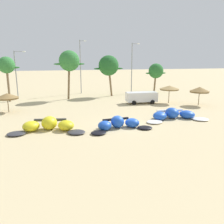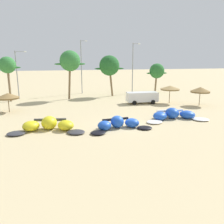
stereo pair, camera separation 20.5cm
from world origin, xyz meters
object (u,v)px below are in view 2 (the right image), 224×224
Objects in this scene: beach_umbrella_near_van at (8,96)px; palm_center_left at (109,66)px; palm_left_of_gap at (70,61)px; beach_umbrella_middle at (170,88)px; kite_left_of_center at (174,115)px; beach_umbrella_near_palms at (200,90)px; lamppost_west_center at (18,72)px; palm_left at (7,66)px; parked_van at (141,97)px; kite_left at (118,124)px; lamppost_east_center at (82,65)px; palm_center_right at (157,71)px; kite_far_left at (49,125)px; lamppost_east at (133,66)px.

palm_center_left reaches higher than beach_umbrella_near_van.
palm_left_of_gap is at bearing -168.72° from palm_center_left.
beach_umbrella_middle reaches higher than beach_umbrella_near_van.
palm_left_of_gap is at bearing 121.12° from kite_left_of_center.
beach_umbrella_near_palms is 0.35× the size of lamppost_west_center.
kite_left_of_center is at bearing -40.50° from palm_left.
kite_left_of_center is 10.29m from parked_van.
kite_left is at bearing -42.13° from beach_umbrella_near_van.
lamppost_west_center reaches higher than beach_umbrella_near_van.
lamppost_east_center is at bearing 25.34° from palm_left.
lamppost_east_center reaches higher than kite_left.
beach_umbrella_near_van is 13.19m from palm_left_of_gap.
beach_umbrella_near_palms is at bearing -30.76° from palm_left_of_gap.
lamppost_west_center reaches higher than parked_van.
kite_left_of_center is 1.31× the size of palm_center_right.
beach_umbrella_near_palms is at bearing 28.32° from kite_left.
palm_center_right is at bearing 12.01° from palm_left_of_gap.
beach_umbrella_near_van is at bearing -149.05° from palm_center_left.
parked_van is at bearing 37.38° from kite_far_left.
lamppost_east_center is (-15.77, 17.55, 3.45)m from beach_umbrella_near_palms.
kite_left_of_center is 10.50m from beach_umbrella_near_palms.
palm_center_right is at bearing 44.75° from kite_far_left.
kite_left_of_center is at bearing 14.74° from kite_left.
lamppost_west_center is at bearing 176.34° from palm_center_left.
beach_umbrella_near_van is 0.40× the size of palm_left.
lamppost_east_center is at bearing 131.94° from beach_umbrella_near_palms.
palm_left is at bearing 161.51° from beach_umbrella_middle.
parked_van is 13.98m from palm_left_of_gap.
beach_umbrella_middle is at bearing 43.22° from kite_left.
palm_left_of_gap is (-18.65, 11.10, 4.22)m from beach_umbrella_near_palms.
kite_left is 14.36m from parked_van.
palm_left is 0.96× the size of palm_center_left.
parked_van is (-8.07, 3.86, -1.35)m from beach_umbrella_near_palms.
beach_umbrella_near_palms is 0.59× the size of parked_van.
kite_far_left is 1.25× the size of palm_center_right.
parked_van is at bearing -26.58° from lamppost_west_center.
lamppost_east_center is at bearing 132.77° from palm_center_left.
beach_umbrella_near_palms is (15.56, 8.38, 1.96)m from kite_left.
lamppost_east_center reaches higher than beach_umbrella_middle.
lamppost_east is at bearing 83.26° from kite_left_of_center.
lamppost_west_center reaches higher than beach_umbrella_middle.
lamppost_west_center reaches higher than kite_left.
kite_left is at bearing -151.68° from beach_umbrella_near_palms.
kite_far_left is 19.68m from palm_left_of_gap.
lamppost_east is (5.62, 2.25, -0.14)m from palm_center_left.
lamppost_east reaches higher than lamppost_west_center.
beach_umbrella_near_palms is 0.40× the size of palm_left.
beach_umbrella_near_palms is at bearing 17.69° from kite_far_left.
lamppost_east_center is at bearing 107.79° from kite_left_of_center.
lamppost_east_center is at bearing 65.92° from palm_left_of_gap.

